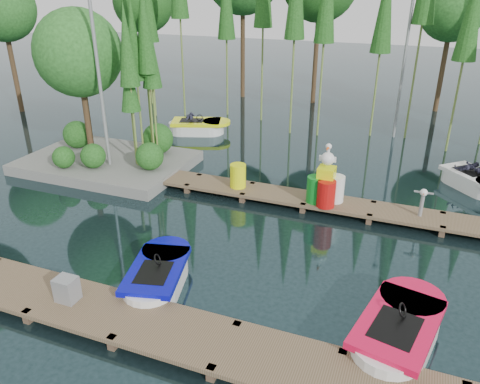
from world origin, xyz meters
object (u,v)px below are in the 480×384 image
(boat_red, at_px, (398,333))
(yellow_barrel, at_px, (238,176))
(island, at_px, (96,83))
(boat_yellow_far, at_px, (197,127))
(drum_cluster, at_px, (326,186))
(utility_cabinet, at_px, (67,289))
(boat_blue, at_px, (158,277))

(boat_red, bearing_deg, yellow_barrel, 148.02)
(boat_red, bearing_deg, island, 163.90)
(island, distance_m, boat_yellow_far, 5.94)
(yellow_barrel, distance_m, drum_cluster, 2.99)
(boat_yellow_far, bearing_deg, utility_cabinet, -75.49)
(drum_cluster, bearing_deg, utility_cabinet, -121.42)
(boat_yellow_far, bearing_deg, island, -107.27)
(island, xyz_separation_m, utility_cabinet, (4.73, -7.79, -2.61))
(boat_blue, xyz_separation_m, boat_yellow_far, (-4.47, 11.22, 0.05))
(utility_cabinet, relative_size, yellow_barrel, 0.70)
(island, xyz_separation_m, drum_cluster, (8.92, -0.94, -2.32))
(yellow_barrel, bearing_deg, boat_yellow_far, 127.11)
(boat_yellow_far, height_order, yellow_barrel, boat_yellow_far)
(boat_yellow_far, xyz_separation_m, utility_cabinet, (3.13, -12.73, 0.27))
(island, relative_size, boat_blue, 2.36)
(boat_blue, xyz_separation_m, yellow_barrel, (-0.13, 5.49, 0.44))
(boat_blue, bearing_deg, boat_yellow_far, 97.52)
(island, bearing_deg, yellow_barrel, -7.58)
(utility_cabinet, distance_m, drum_cluster, 8.03)
(island, relative_size, utility_cabinet, 12.16)
(drum_cluster, bearing_deg, boat_blue, -118.04)
(island, bearing_deg, drum_cluster, -6.03)
(boat_red, bearing_deg, boat_blue, -167.19)
(boat_red, relative_size, drum_cluster, 1.66)
(boat_red, height_order, yellow_barrel, yellow_barrel)
(island, relative_size, boat_red, 2.12)
(boat_blue, height_order, yellow_barrel, yellow_barrel)
(island, height_order, boat_yellow_far, island)
(utility_cabinet, relative_size, drum_cluster, 0.29)
(boat_blue, height_order, boat_red, boat_red)
(boat_red, height_order, drum_cluster, drum_cluster)
(boat_blue, relative_size, yellow_barrel, 3.59)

